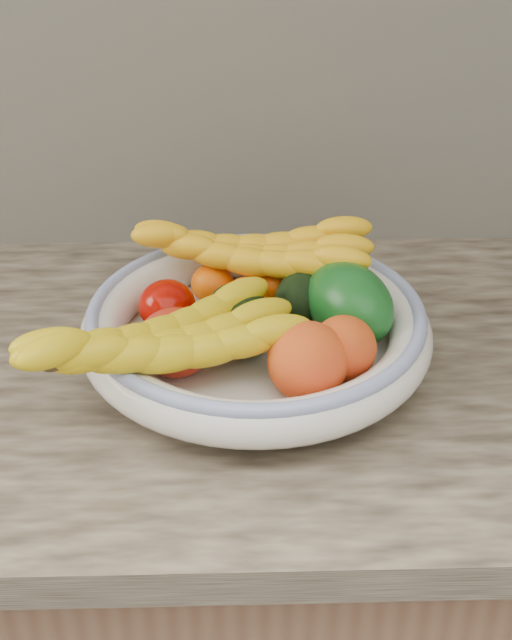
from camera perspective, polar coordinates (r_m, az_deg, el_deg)
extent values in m
cube|color=brown|center=(1.35, -0.02, -19.05)|extent=(2.40, 0.62, 0.86)
cube|color=tan|center=(1.04, -0.03, -3.17)|extent=(2.44, 0.66, 0.04)
cube|color=beige|center=(1.21, -0.44, 15.98)|extent=(2.40, 0.02, 0.50)
cylinder|color=white|center=(1.01, 0.00, -2.51)|extent=(0.13, 0.13, 0.02)
cylinder|color=white|center=(1.00, 0.00, -1.85)|extent=(0.32, 0.32, 0.01)
torus|color=white|center=(0.99, 0.00, -0.59)|extent=(0.39, 0.39, 0.05)
torus|color=#3A52A4|center=(0.98, 0.00, 0.50)|extent=(0.37, 0.37, 0.02)
ellipsoid|color=#F66505|center=(1.07, -2.79, 2.34)|extent=(0.06, 0.06, 0.05)
ellipsoid|color=#F15B05|center=(1.07, 1.07, 2.28)|extent=(0.08, 0.08, 0.05)
ellipsoid|color=#FF6505|center=(1.04, -0.57, 1.48)|extent=(0.06, 0.06, 0.05)
ellipsoid|color=#A20800|center=(1.01, -5.71, 0.93)|extent=(0.08, 0.08, 0.06)
ellipsoid|color=red|center=(0.95, -5.19, -1.45)|extent=(0.10, 0.10, 0.07)
ellipsoid|color=black|center=(0.98, -1.05, 0.10)|extent=(0.10, 0.12, 0.07)
ellipsoid|color=black|center=(1.02, 3.20, 1.57)|extent=(0.10, 0.11, 0.06)
ellipsoid|color=#0D4A15|center=(0.99, 5.97, 1.07)|extent=(0.15, 0.16, 0.11)
ellipsoid|color=orange|center=(0.91, 3.33, -2.66)|extent=(0.10, 0.10, 0.08)
ellipsoid|color=orange|center=(0.93, 5.63, -1.79)|extent=(0.08, 0.08, 0.07)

